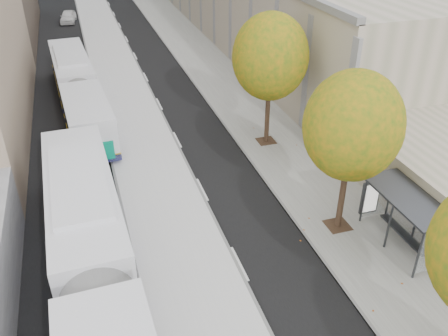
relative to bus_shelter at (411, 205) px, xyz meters
name	(u,v)px	position (x,y,z in m)	size (l,w,h in m)	color
bus_platform	(120,83)	(-9.56, 24.04, -2.11)	(4.25, 150.00, 0.15)	silver
sidewalk	(215,73)	(-1.56, 24.04, -2.15)	(4.75, 150.00, 0.08)	gray
bus_shelter	(411,205)	(0.00, 0.00, 0.00)	(1.90, 4.40, 2.53)	#383A3F
tree_c	(353,126)	(-2.09, 2.04, 3.06)	(4.20, 4.20, 7.28)	black
tree_d	(270,57)	(-2.09, 11.04, 3.28)	(4.40, 4.40, 7.60)	black
bus_near	(95,277)	(-13.21, 0.15, -0.43)	(3.42, 19.38, 3.22)	silver
bus_far	(78,90)	(-12.87, 19.52, -0.60)	(3.64, 17.57, 2.91)	silver
distant_car	(68,17)	(-12.85, 46.17, -1.52)	(1.58, 3.93, 1.34)	silver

